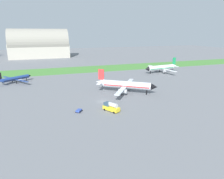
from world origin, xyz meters
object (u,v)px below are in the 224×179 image
object	(u,v)px
fuel_truck_near_gate	(111,107)
baggage_cart_midfield	(79,111)
airplane_midfield_jet	(125,85)
airplane_taxiing_turboprop	(15,78)
airplane_parked_jet_far	(161,68)

from	to	relation	value
fuel_truck_near_gate	baggage_cart_midfield	bearing A→B (deg)	45.24
airplane_midfield_jet	airplane_taxiing_turboprop	distance (m)	64.36
airplane_midfield_jet	airplane_taxiing_turboprop	size ratio (longest dim) A/B	1.29
airplane_midfield_jet	airplane_taxiing_turboprop	world-z (taller)	airplane_midfield_jet
baggage_cart_midfield	airplane_taxiing_turboprop	bearing A→B (deg)	-117.77
airplane_taxiing_turboprop	baggage_cart_midfield	distance (m)	61.26
airplane_parked_jet_far	airplane_midfield_jet	xyz separation A→B (m)	(-43.43, -37.30, 0.21)
airplane_parked_jet_far	baggage_cart_midfield	bearing A→B (deg)	30.71
airplane_midfield_jet	fuel_truck_near_gate	world-z (taller)	airplane_midfield_jet
airplane_parked_jet_far	airplane_midfield_jet	bearing A→B (deg)	33.11
airplane_parked_jet_far	airplane_midfield_jet	distance (m)	57.25
fuel_truck_near_gate	baggage_cart_midfield	world-z (taller)	fuel_truck_near_gate
airplane_parked_jet_far	airplane_taxiing_turboprop	xyz separation A→B (m)	(-95.06, 1.11, -1.04)
baggage_cart_midfield	airplane_parked_jet_far	bearing A→B (deg)	164.93
airplane_midfield_jet	airplane_taxiing_turboprop	bearing A→B (deg)	179.30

